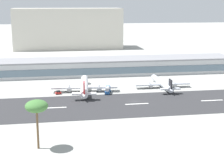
{
  "coord_description": "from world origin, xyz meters",
  "views": [
    {
      "loc": [
        -39.91,
        -171.41,
        49.96
      ],
      "look_at": [
        -6.33,
        34.8,
        4.04
      ],
      "focal_mm": 56.4,
      "sensor_mm": 36.0,
      "label": 1
    }
  ],
  "objects_px": {
    "terminal_building": "(108,66)",
    "airliner_red_tail_gate_0": "(84,87)",
    "service_baggage_tug_1": "(58,93)",
    "palm_tree_1": "(37,107)",
    "airliner_black_tail_gate_1": "(162,84)",
    "service_fuel_truck_0": "(108,90)",
    "distant_hotel_block": "(68,29)"
  },
  "relations": [
    {
      "from": "terminal_building",
      "to": "service_fuel_truck_0",
      "type": "relative_size",
      "value": 20.63
    },
    {
      "from": "service_baggage_tug_1",
      "to": "terminal_building",
      "type": "bearing_deg",
      "value": -139.71
    },
    {
      "from": "distant_hotel_block",
      "to": "airliner_red_tail_gate_0",
      "type": "relative_size",
      "value": 2.47
    },
    {
      "from": "airliner_black_tail_gate_1",
      "to": "palm_tree_1",
      "type": "height_order",
      "value": "palm_tree_1"
    },
    {
      "from": "distant_hotel_block",
      "to": "airliner_black_tail_gate_1",
      "type": "height_order",
      "value": "distant_hotel_block"
    },
    {
      "from": "terminal_building",
      "to": "airliner_red_tail_gate_0",
      "type": "xyz_separation_m",
      "value": [
        -21.4,
        -50.76,
        -2.38
      ]
    },
    {
      "from": "airliner_black_tail_gate_1",
      "to": "service_baggage_tug_1",
      "type": "height_order",
      "value": "airliner_black_tail_gate_1"
    },
    {
      "from": "distant_hotel_block",
      "to": "palm_tree_1",
      "type": "xyz_separation_m",
      "value": [
        -22.03,
        -277.72,
        -6.96
      ]
    },
    {
      "from": "airliner_red_tail_gate_0",
      "to": "service_baggage_tug_1",
      "type": "bearing_deg",
      "value": 105.7
    },
    {
      "from": "service_fuel_truck_0",
      "to": "service_baggage_tug_1",
      "type": "relative_size",
      "value": 2.53
    },
    {
      "from": "service_baggage_tug_1",
      "to": "palm_tree_1",
      "type": "relative_size",
      "value": 0.2
    },
    {
      "from": "airliner_black_tail_gate_1",
      "to": "terminal_building",
      "type": "bearing_deg",
      "value": 28.27
    },
    {
      "from": "airliner_red_tail_gate_0",
      "to": "palm_tree_1",
      "type": "distance_m",
      "value": 81.24
    },
    {
      "from": "airliner_red_tail_gate_0",
      "to": "service_fuel_truck_0",
      "type": "relative_size",
      "value": 5.36
    },
    {
      "from": "distant_hotel_block",
      "to": "terminal_building",
      "type": "bearing_deg",
      "value": -81.62
    },
    {
      "from": "terminal_building",
      "to": "palm_tree_1",
      "type": "distance_m",
      "value": 135.56
    },
    {
      "from": "distant_hotel_block",
      "to": "service_baggage_tug_1",
      "type": "bearing_deg",
      "value": -93.99
    },
    {
      "from": "service_fuel_truck_0",
      "to": "palm_tree_1",
      "type": "xyz_separation_m",
      "value": [
        -35.48,
        -72.11,
        13.17
      ]
    },
    {
      "from": "service_fuel_truck_0",
      "to": "service_baggage_tug_1",
      "type": "bearing_deg",
      "value": 98.74
    },
    {
      "from": "distant_hotel_block",
      "to": "service_fuel_truck_0",
      "type": "bearing_deg",
      "value": -86.26
    },
    {
      "from": "airliner_red_tail_gate_0",
      "to": "service_baggage_tug_1",
      "type": "distance_m",
      "value": 15.26
    },
    {
      "from": "palm_tree_1",
      "to": "service_fuel_truck_0",
      "type": "bearing_deg",
      "value": 63.8
    },
    {
      "from": "service_baggage_tug_1",
      "to": "airliner_black_tail_gate_1",
      "type": "bearing_deg",
      "value": 169.15
    },
    {
      "from": "distant_hotel_block",
      "to": "service_fuel_truck_0",
      "type": "relative_size",
      "value": 13.22
    },
    {
      "from": "distant_hotel_block",
      "to": "service_baggage_tug_1",
      "type": "relative_size",
      "value": 33.39
    },
    {
      "from": "terminal_building",
      "to": "service_baggage_tug_1",
      "type": "bearing_deg",
      "value": -124.12
    },
    {
      "from": "airliner_black_tail_gate_1",
      "to": "service_baggage_tug_1",
      "type": "distance_m",
      "value": 62.11
    },
    {
      "from": "terminal_building",
      "to": "palm_tree_1",
      "type": "relative_size",
      "value": 10.39
    },
    {
      "from": "airliner_black_tail_gate_1",
      "to": "service_baggage_tug_1",
      "type": "relative_size",
      "value": 11.5
    },
    {
      "from": "distant_hotel_block",
      "to": "palm_tree_1",
      "type": "bearing_deg",
      "value": -94.54
    },
    {
      "from": "terminal_building",
      "to": "palm_tree_1",
      "type": "bearing_deg",
      "value": -109.04
    },
    {
      "from": "terminal_building",
      "to": "airliner_red_tail_gate_0",
      "type": "bearing_deg",
      "value": -112.86
    }
  ]
}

